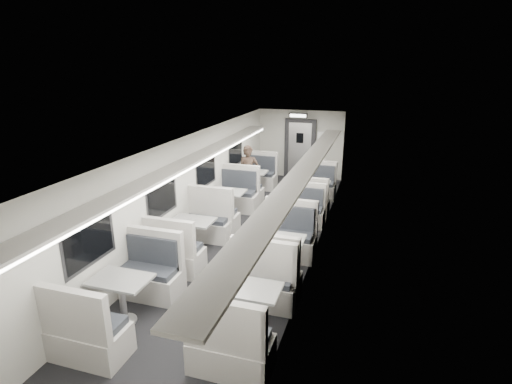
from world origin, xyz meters
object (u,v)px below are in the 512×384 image
Objects in this scene: booth_left_a at (252,183)px; exit_sign at (298,115)px; booth_right_b at (299,222)px; booth_right_c at (279,256)px; passenger at (248,174)px; booth_left_c at (193,236)px; booth_right_d at (250,310)px; vestibule_door at (300,149)px; booth_left_d at (123,300)px; booth_right_a at (314,194)px; booth_left_b at (226,205)px.

exit_sign is (1.00, 1.96, 1.88)m from booth_left_a.
booth_right_c is at bearing -90.00° from booth_right_b.
booth_left_c is at bearing -104.17° from passenger.
vestibule_door is at bearing 96.48° from booth_right_d.
booth_right_a is at bearing 72.36° from booth_left_d.
booth_right_a is 4.15m from booth_right_c.
booth_right_c is (2.00, -2.37, -0.01)m from booth_left_b.
booth_left_d is 1.06× the size of vestibule_door.
vestibule_door is (-1.00, 7.01, 0.63)m from booth_right_c.
booth_left_b is 4.65m from exit_sign.
booth_left_d reaches higher than booth_right_a.
passenger is at bearing -84.19° from booth_left_a.
vestibule_door reaches higher than booth_left_a.
passenger is at bearing 88.28° from booth_left_b.
exit_sign is at bearing 83.41° from booth_left_d.
booth_left_a is 0.97× the size of booth_right_c.
booth_left_d is at bearing -170.24° from booth_right_d.
booth_right_b is at bearing -60.80° from passenger.
booth_right_c is (2.00, 2.14, 0.01)m from booth_left_d.
exit_sign reaches higher than booth_right_b.
booth_right_d is (0.00, -3.73, 0.04)m from booth_right_b.
booth_right_b is 3.73m from booth_right_d.
booth_right_d is 8.88m from vestibule_door.
booth_left_d is at bearing -96.59° from exit_sign.
booth_left_b is 4.78m from vestibule_door.
booth_left_d is 0.97× the size of booth_right_c.
passenger reaches higher than booth_left_b.
booth_right_a is at bearing -10.76° from passenger.
booth_left_b is 3.10m from booth_right_c.
vestibule_door is (1.00, 4.63, 0.62)m from booth_left_b.
booth_right_b is at bearing -52.64° from booth_left_a.
booth_left_a is at bearing 90.00° from booth_left_b.
booth_left_a is at bearing 127.36° from booth_right_b.
booth_right_d is 1.06× the size of vestibule_door.
booth_right_a is 2.21m from booth_right_b.
vestibule_door reaches higher than booth_right_c.
booth_right_b is (2.00, -2.62, -0.04)m from booth_left_a.
booth_left_c is at bearing -118.00° from booth_right_a.
booth_left_c is at bearing 132.48° from booth_right_d.
booth_right_d is 6.19m from passenger.
booth_right_a is 5.95m from booth_right_d.
booth_left_b reaches higher than booth_left_d.
booth_right_a is at bearing -11.57° from booth_left_a.
vestibule_door is at bearing 109.31° from booth_right_a.
booth_left_c is 1.00× the size of booth_left_d.
booth_right_a is 0.92× the size of booth_right_c.
passenger is 3.10m from vestibule_door.
booth_left_b is at bearing 115.65° from booth_right_d.
booth_left_b is at bearing 90.00° from booth_left_d.
booth_right_c is at bearing 90.00° from booth_right_d.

